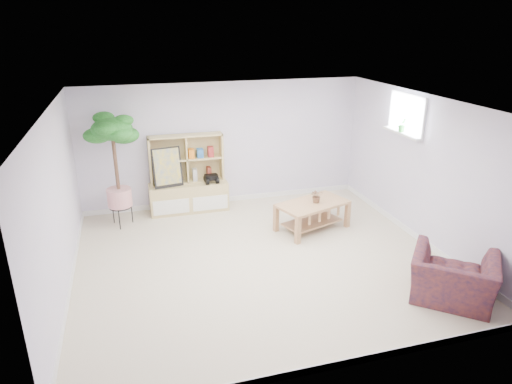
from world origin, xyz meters
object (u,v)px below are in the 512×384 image
object	(u,v)px
storage_unit	(188,174)
coffee_table	(312,216)
armchair	(454,275)
floor_tree	(117,171)

from	to	relation	value
storage_unit	coffee_table	distance (m)	2.48
storage_unit	coffee_table	world-z (taller)	storage_unit
storage_unit	coffee_table	bearing A→B (deg)	-36.25
armchair	floor_tree	bearing A→B (deg)	-0.82
floor_tree	armchair	bearing A→B (deg)	-41.38
coffee_table	armchair	bearing A→B (deg)	-89.47
storage_unit	armchair	world-z (taller)	storage_unit
coffee_table	armchair	world-z (taller)	armchair
floor_tree	armchair	xyz separation A→B (m)	(4.13, -3.64, -0.64)
floor_tree	coffee_table	bearing A→B (deg)	-18.75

